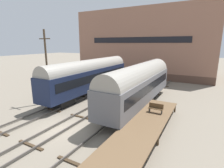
# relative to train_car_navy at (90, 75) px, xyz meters

# --- Properties ---
(ground_plane) EXTENTS (200.00, 200.00, 0.00)m
(ground_plane) POSITION_rel_train_car_navy_xyz_m (4.17, -10.65, -3.03)
(ground_plane) COLOR slate
(track_left) EXTENTS (2.60, 60.00, 0.26)m
(track_left) POSITION_rel_train_car_navy_xyz_m (-0.00, -10.65, -2.88)
(track_left) COLOR #4C4742
(track_left) RESTS_ON ground
(track_middle) EXTENTS (2.60, 60.00, 0.26)m
(track_middle) POSITION_rel_train_car_navy_xyz_m (4.17, -10.65, -2.88)
(track_middle) COLOR #4C4742
(track_middle) RESTS_ON ground
(track_right) EXTENTS (2.60, 60.00, 0.26)m
(track_right) POSITION_rel_train_car_navy_xyz_m (8.34, -10.65, -2.88)
(track_right) COLOR #4C4742
(track_right) RESTS_ON ground
(train_car_navy) EXTENTS (2.85, 18.10, 5.28)m
(train_car_navy) POSITION_rel_train_car_navy_xyz_m (0.00, 0.00, 0.00)
(train_car_navy) COLOR black
(train_car_navy) RESTS_ON ground
(train_car_grey) EXTENTS (3.10, 16.56, 5.25)m
(train_car_grey) POSITION_rel_train_car_navy_xyz_m (8.34, -1.59, -0.06)
(train_car_grey) COLOR black
(train_car_grey) RESTS_ON ground
(station_platform) EXTENTS (3.09, 15.34, 1.00)m
(station_platform) POSITION_rel_train_car_navy_xyz_m (11.20, -8.90, -2.09)
(station_platform) COLOR brown
(station_platform) RESTS_ON ground
(bench) EXTENTS (1.40, 0.40, 0.91)m
(bench) POSITION_rel_train_car_navy_xyz_m (11.35, -5.03, -1.54)
(bench) COLOR brown
(bench) RESTS_ON station_platform
(utility_pole) EXTENTS (1.80, 0.24, 9.25)m
(utility_pole) POSITION_rel_train_car_navy_xyz_m (-2.32, -5.92, 1.76)
(utility_pole) COLOR #473828
(utility_pole) RESTS_ON ground
(warehouse_building) EXTENTS (31.03, 12.98, 15.08)m
(warehouse_building) POSITION_rel_train_car_navy_xyz_m (1.47, 21.54, 4.52)
(warehouse_building) COLOR brown
(warehouse_building) RESTS_ON ground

